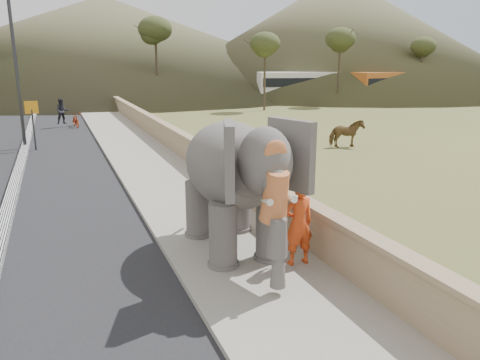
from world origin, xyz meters
The scene contains 16 objects.
ground centered at (0.00, 0.00, 0.00)m, with size 160.00×160.00×0.00m, color olive.
road centered at (-5.00, 10.00, 0.01)m, with size 7.00×120.00×0.03m, color black.
median centered at (-5.00, 10.00, 0.11)m, with size 0.35×120.00×0.22m, color black.
walkway centered at (0.00, 10.00, 0.07)m, with size 3.00×120.00×0.15m, color #9E9687.
parapet centered at (1.65, 10.00, 0.55)m, with size 0.30×120.00×1.10m, color tan.
lamppost centered at (-4.69, 16.16, 4.87)m, with size 1.76×0.36×8.00m.
signboard centered at (-4.50, 15.50, 1.64)m, with size 0.60×0.08×2.40m.
cow centered at (10.08, 10.64, 0.71)m, with size 0.76×1.67×1.41m, color brown.
distant_car centered at (18.55, 35.99, 0.72)m, with size 1.70×4.23×1.44m, color silver.
bus_white centered at (21.80, 34.69, 1.55)m, with size 2.50×11.00×3.10m, color white.
bus_orange centered at (30.64, 31.47, 1.55)m, with size 2.50×11.00×3.10m, color #C66323.
hill_right centered at (36.00, 52.00, 8.00)m, with size 56.00×56.00×16.00m, color brown.
hill_far centered at (5.00, 70.00, 7.00)m, with size 80.00×80.00×14.00m, color brown.
elephant_and_man centered at (0.02, 0.26, 1.64)m, with size 2.34×4.18×3.01m.
motorcyclist centered at (-2.56, 23.47, 0.73)m, with size 1.64×1.89×1.90m.
trees centered at (2.56, 32.31, 4.03)m, with size 47.25×34.53×9.62m.
Camera 1 is at (-3.51, -9.10, 4.28)m, focal length 35.00 mm.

